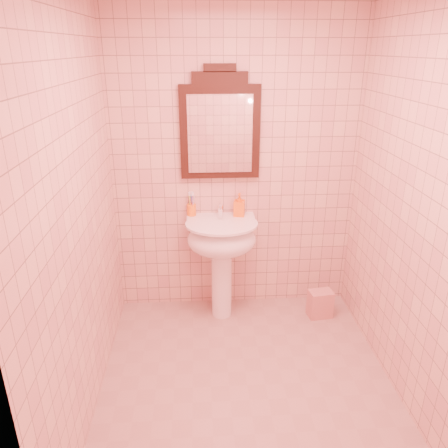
{
  "coord_description": "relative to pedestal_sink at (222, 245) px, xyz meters",
  "views": [
    {
      "loc": [
        -0.3,
        -2.35,
        2.16
      ],
      "look_at": [
        -0.13,
        0.55,
        0.98
      ],
      "focal_mm": 35.0,
      "sensor_mm": 36.0,
      "label": 1
    }
  ],
  "objects": [
    {
      "name": "back_wall",
      "position": [
        0.13,
        0.23,
        0.59
      ],
      "size": [
        2.0,
        0.02,
        2.5
      ],
      "primitive_type": "cube",
      "color": "beige",
      "rests_on": "floor"
    },
    {
      "name": "faucet",
      "position": [
        0.0,
        0.14,
        0.26
      ],
      "size": [
        0.04,
        0.16,
        0.11
      ],
      "color": "white",
      "rests_on": "pedestal_sink"
    },
    {
      "name": "toothbrush_cup",
      "position": [
        -0.24,
        0.18,
        0.25
      ],
      "size": [
        0.08,
        0.08,
        0.18
      ],
      "rotation": [
        0.0,
        0.0,
        0.39
      ],
      "color": "orange",
      "rests_on": "pedestal_sink"
    },
    {
      "name": "towel",
      "position": [
        0.84,
        -0.07,
        -0.54
      ],
      "size": [
        0.21,
        0.16,
        0.24
      ],
      "primitive_type": "cube",
      "rotation": [
        0.0,
        0.0,
        0.13
      ],
      "color": "#CB7784",
      "rests_on": "floor"
    },
    {
      "name": "pedestal_sink",
      "position": [
        0.0,
        0.0,
        0.0
      ],
      "size": [
        0.58,
        0.58,
        0.86
      ],
      "color": "white",
      "rests_on": "floor"
    },
    {
      "name": "soap_dispenser",
      "position": [
        0.15,
        0.14,
        0.3
      ],
      "size": [
        0.1,
        0.1,
        0.19
      ],
      "primitive_type": "imported",
      "rotation": [
        0.0,
        0.0,
        -0.21
      ],
      "color": "orange",
      "rests_on": "pedestal_sink"
    },
    {
      "name": "floor",
      "position": [
        0.13,
        -0.87,
        -0.66
      ],
      "size": [
        2.2,
        2.2,
        0.0
      ],
      "primitive_type": "plane",
      "color": "tan",
      "rests_on": "ground"
    },
    {
      "name": "mirror",
      "position": [
        -0.0,
        0.2,
        0.92
      ],
      "size": [
        0.63,
        0.06,
        0.87
      ],
      "color": "black",
      "rests_on": "back_wall"
    }
  ]
}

